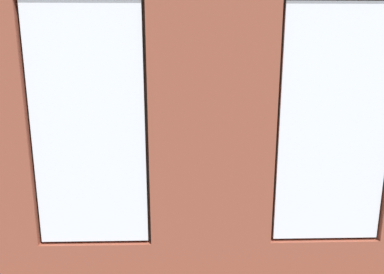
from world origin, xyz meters
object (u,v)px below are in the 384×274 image
(potted_plant_mid_room_small, at_px, (235,166))
(media_console, at_px, (28,187))
(table_plant_small, at_px, (165,167))
(couch_left, at_px, (342,176))
(papasan_chair, at_px, (155,148))
(remote_black, at_px, (181,179))
(potted_plant_between_couches, at_px, (317,214))
(candle_jar, at_px, (175,174))
(potted_plant_beside_window_right, at_px, (18,238))
(cup_ceramic, at_px, (150,177))
(couch_by_window, at_px, (190,242))
(tv_flatscreen, at_px, (24,152))
(remote_silver, at_px, (197,174))
(coffee_table, at_px, (175,180))
(potted_plant_by_left_couch, at_px, (297,154))
(potted_plant_corner_near_left, at_px, (315,129))

(potted_plant_mid_room_small, bearing_deg, media_console, 12.94)
(table_plant_small, relative_size, media_console, 0.25)
(couch_left, distance_m, media_console, 5.45)
(papasan_chair, bearing_deg, remote_black, 105.55)
(couch_left, distance_m, potted_plant_between_couches, 2.56)
(candle_jar, xyz_separation_m, potted_plant_beside_window_right, (1.71, 2.04, -0.04))
(cup_ceramic, bearing_deg, couch_by_window, 108.72)
(tv_flatscreen, xyz_separation_m, potted_plant_beside_window_right, (-0.79, 2.21, -0.38))
(media_console, relative_size, tv_flatscreen, 0.94)
(tv_flatscreen, bearing_deg, couch_left, -178.64)
(couch_by_window, relative_size, remote_silver, 11.97)
(candle_jar, distance_m, potted_plant_beside_window_right, 2.66)
(couch_by_window, bearing_deg, papasan_chair, -80.08)
(couch_by_window, relative_size, candle_jar, 16.77)
(couch_by_window, distance_m, candle_jar, 1.96)
(coffee_table, bearing_deg, couch_left, -174.14)
(remote_black, bearing_deg, potted_plant_by_left_couch, 21.49)
(tv_flatscreen, bearing_deg, potted_plant_corner_near_left, -160.29)
(cup_ceramic, bearing_deg, papasan_chair, -88.58)
(potted_plant_corner_near_left, distance_m, potted_plant_beside_window_right, 6.39)
(tv_flatscreen, relative_size, potted_plant_beside_window_right, 1.08)
(couch_left, height_order, potted_plant_mid_room_small, couch_left)
(papasan_chair, height_order, potted_plant_beside_window_right, potted_plant_beside_window_right)
(candle_jar, relative_size, potted_plant_between_couches, 0.11)
(candle_jar, distance_m, potted_plant_mid_room_small, 1.54)
(table_plant_small, bearing_deg, potted_plant_corner_near_left, -147.49)
(papasan_chair, bearing_deg, remote_silver, 115.54)
(potted_plant_between_couches, relative_size, potted_plant_corner_near_left, 0.76)
(tv_flatscreen, height_order, potted_plant_corner_near_left, potted_plant_corner_near_left)
(potted_plant_mid_room_small, bearing_deg, couch_by_window, 72.42)
(tv_flatscreen, bearing_deg, papasan_chair, -140.54)
(couch_left, bearing_deg, table_plant_small, -89.33)
(remote_black, bearing_deg, table_plant_small, 125.56)
(candle_jar, distance_m, potted_plant_between_couches, 2.55)
(remote_black, distance_m, potted_plant_between_couches, 2.39)
(potted_plant_by_left_couch, bearing_deg, potted_plant_between_couches, 76.40)
(candle_jar, relative_size, potted_plant_mid_room_small, 0.27)
(couch_by_window, height_order, potted_plant_by_left_couch, couch_by_window)
(media_console, xyz_separation_m, potted_plant_mid_room_small, (-3.65, -0.84, 0.07))
(media_console, bearing_deg, cup_ceramic, 172.05)
(candle_jar, bearing_deg, potted_plant_corner_near_left, -144.80)
(couch_left, bearing_deg, remote_silver, -89.48)
(cup_ceramic, height_order, potted_plant_mid_room_small, cup_ceramic)
(remote_silver, distance_m, media_console, 2.88)
(potted_plant_beside_window_right, bearing_deg, tv_flatscreen, -70.40)
(couch_by_window, xyz_separation_m, coffee_table, (0.21, -1.94, 0.06))
(table_plant_small, distance_m, potted_plant_between_couches, 2.73)
(potted_plant_between_couches, height_order, potted_plant_by_left_couch, potted_plant_between_couches)
(remote_silver, bearing_deg, potted_plant_corner_near_left, 79.85)
(coffee_table, relative_size, potted_plant_by_left_couch, 2.51)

